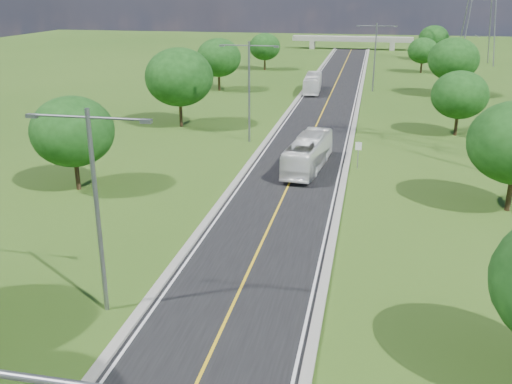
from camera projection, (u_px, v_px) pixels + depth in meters
The scene contains 19 objects.
ground at pixel (322, 114), 71.15m from camera, with size 260.00×260.00×0.00m, color #2C4E16.
road at pixel (326, 105), 76.67m from camera, with size 8.00×150.00×0.06m, color black.
curb_left at pixel (295, 103), 77.45m from camera, with size 0.50×150.00×0.22m, color gray.
curb_right at pixel (358, 105), 75.84m from camera, with size 0.50×150.00×0.22m, color gray.
speed_limit_sign at pixel (358, 151), 49.33m from camera, with size 0.55×0.09×2.40m.
overpass at pixel (352, 40), 144.05m from camera, with size 30.00×3.00×3.20m.
streetlight_near_left at pixel (96, 196), 26.04m from camera, with size 5.90×0.25×10.00m.
streetlight_mid_left at pixel (249, 83), 56.45m from camera, with size 5.90×0.25×10.00m.
streetlight_far_right at pixel (375, 51), 84.58m from camera, with size 5.90×0.25×10.00m.
tree_lb at pixel (73, 131), 43.12m from camera, with size 6.30×6.30×7.33m.
tree_lc at pixel (179, 77), 62.89m from camera, with size 7.56×7.56×8.79m.
tree_ld at pixel (219, 58), 85.59m from camera, with size 6.72×6.72×7.82m.
tree_le at pixel (265, 47), 107.44m from camera, with size 5.88×5.88×6.84m.
tree_rc at pixel (460, 95), 59.47m from camera, with size 5.88×5.88×6.84m.
tree_rd at pixel (454, 59), 80.89m from camera, with size 7.14×7.14×8.30m.
tree_re at pixel (423, 51), 103.90m from camera, with size 5.46×5.46×6.35m.
tree_rf at pixel (434, 38), 121.45m from camera, with size 6.30×6.30×7.33m.
bus_outbound at pixel (308, 153), 48.98m from camera, with size 2.39×10.20×2.84m, color white.
bus_inbound at pixel (313, 83), 85.21m from camera, with size 2.24×9.59×2.67m, color white.
Camera 1 is at (6.11, -10.46, 14.95)m, focal length 40.00 mm.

